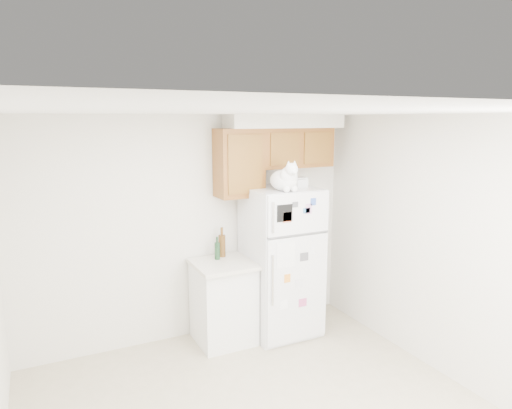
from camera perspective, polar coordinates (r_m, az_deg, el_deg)
room_shell at (r=3.52m, az=2.76°, el=-2.17°), size 3.84×4.04×2.52m
refrigerator at (r=5.26m, az=3.18°, el=-7.09°), size 0.76×0.78×1.70m
base_counter at (r=5.17m, az=-4.10°, el=-11.99°), size 0.64×0.64×0.92m
cat at (r=4.83m, az=3.72°, el=3.19°), size 0.33×0.48×0.34m
storage_box_back at (r=5.20m, az=5.27°, el=2.84°), size 0.19×0.15×0.10m
storage_box_front at (r=5.13m, az=5.51°, el=2.67°), size 0.16×0.13×0.09m
bottle_green at (r=5.07m, az=-4.87°, el=-5.45°), size 0.06×0.06×0.26m
bottle_amber at (r=5.16m, az=-4.28°, el=-4.69°), size 0.08×0.08×0.34m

